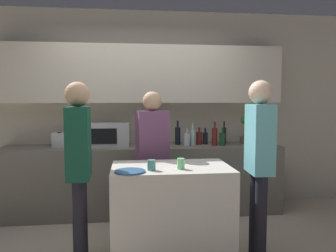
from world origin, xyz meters
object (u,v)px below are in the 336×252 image
(cup_0, at_px, (151,165))
(person_center, at_px, (259,153))
(microwave, at_px, (109,135))
(person_left, at_px, (152,151))
(bottle_6, at_px, (222,139))
(potted_plant, at_px, (245,129))
(plate_on_island, at_px, (130,171))
(toaster, at_px, (63,140))
(bottle_7, at_px, (224,135))
(bottle_5, at_px, (215,136))
(bottle_4, at_px, (205,138))
(cup_1, at_px, (181,164))
(bottle_1, at_px, (187,139))
(bottle_2, at_px, (193,137))
(person_right, at_px, (79,158))
(bottle_3, at_px, (199,138))
(bottle_0, at_px, (178,135))

(cup_0, bearing_deg, person_center, 5.81)
(microwave, bearing_deg, person_left, -55.70)
(bottle_6, xyz_separation_m, person_center, (-0.01, -1.26, 0.02))
(potted_plant, distance_m, plate_on_island, 2.22)
(toaster, xyz_separation_m, person_left, (1.09, -0.75, -0.05))
(bottle_7, bearing_deg, bottle_5, -137.52)
(bottle_4, relative_size, cup_1, 2.36)
(person_left, bearing_deg, bottle_7, -154.64)
(potted_plant, bearing_deg, toaster, 180.00)
(potted_plant, xyz_separation_m, bottle_1, (-0.83, -0.10, -0.11))
(bottle_7, relative_size, cup_0, 3.39)
(plate_on_island, relative_size, person_left, 0.16)
(bottle_1, height_order, bottle_2, bottle_2)
(bottle_1, bearing_deg, person_right, -133.10)
(microwave, relative_size, bottle_6, 2.23)
(person_right, bearing_deg, cup_1, 81.75)
(bottle_7, xyz_separation_m, cup_1, (-0.84, -1.53, -0.07))
(bottle_1, xyz_separation_m, bottle_4, (0.27, 0.12, -0.00))
(toaster, relative_size, plate_on_island, 1.00)
(bottle_6, bearing_deg, person_right, -143.16)
(potted_plant, xyz_separation_m, cup_1, (-1.12, -1.47, -0.16))
(bottle_4, bearing_deg, person_right, -136.39)
(bottle_2, distance_m, bottle_3, 0.12)
(toaster, bearing_deg, bottle_0, 1.13)
(cup_0, height_order, cup_1, cup_1)
(bottle_7, bearing_deg, bottle_0, -177.79)
(bottle_7, distance_m, person_left, 1.32)
(bottle_3, relative_size, person_left, 0.15)
(bottle_3, relative_size, bottle_4, 1.04)
(bottle_2, bearing_deg, cup_1, -104.91)
(bottle_6, distance_m, person_right, 2.07)
(bottle_1, height_order, cup_0, bottle_1)
(bottle_1, xyz_separation_m, person_left, (-0.49, -0.65, -0.04))
(bottle_5, relative_size, person_center, 0.19)
(potted_plant, height_order, bottle_5, potted_plant)
(bottle_5, distance_m, person_left, 1.08)
(bottle_6, bearing_deg, microwave, 175.13)
(bottle_4, xyz_separation_m, plate_on_island, (-1.01, -1.58, -0.08))
(person_right, bearing_deg, bottle_3, 133.64)
(bottle_1, height_order, cup_1, bottle_1)
(bottle_2, bearing_deg, person_right, -133.80)
(cup_0, distance_m, person_center, 1.02)
(bottle_5, relative_size, bottle_7, 1.03)
(microwave, distance_m, bottle_2, 1.10)
(bottle_0, xyz_separation_m, cup_1, (-0.19, -1.50, -0.08))
(bottle_0, xyz_separation_m, bottle_4, (0.37, -0.01, -0.04))
(microwave, distance_m, toaster, 0.58)
(bottle_7, distance_m, cup_1, 1.74)
(toaster, xyz_separation_m, plate_on_island, (0.85, -1.56, -0.09))
(cup_1, relative_size, person_left, 0.06)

